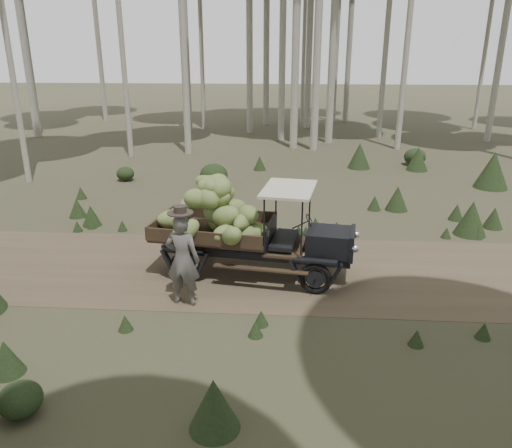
% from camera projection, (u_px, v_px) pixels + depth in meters
% --- Properties ---
extents(ground, '(120.00, 120.00, 0.00)m').
position_uv_depth(ground, '(286.00, 271.00, 11.16)').
color(ground, '#473D2B').
rests_on(ground, ground).
extents(dirt_track, '(70.00, 4.00, 0.01)m').
position_uv_depth(dirt_track, '(286.00, 271.00, 11.16)').
color(dirt_track, brown).
rests_on(dirt_track, ground).
extents(banana_truck, '(4.52, 2.33, 2.23)m').
position_uv_depth(banana_truck, '(231.00, 218.00, 10.65)').
color(banana_truck, black).
rests_on(banana_truck, ground).
extents(farmer, '(0.73, 0.56, 1.99)m').
position_uv_depth(farmer, '(183.00, 259.00, 9.44)').
color(farmer, '#54504D').
rests_on(farmer, ground).
extents(undergrowth, '(23.14, 23.68, 1.38)m').
position_uv_depth(undergrowth, '(196.00, 288.00, 9.22)').
color(undergrowth, '#233319').
rests_on(undergrowth, ground).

